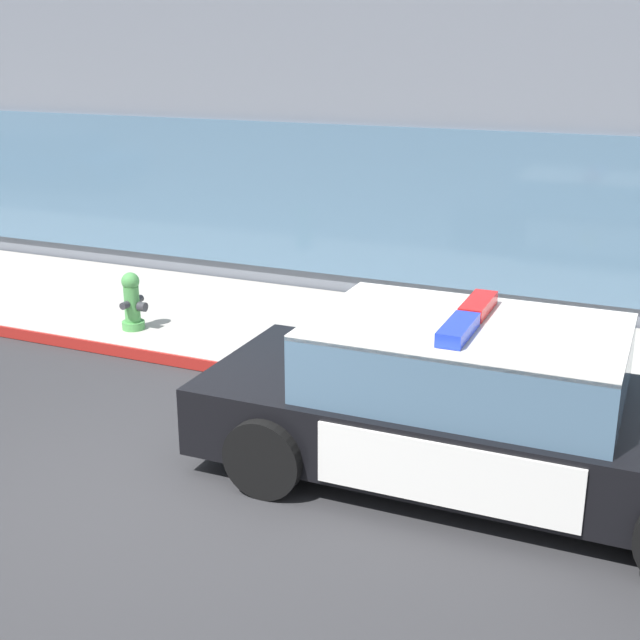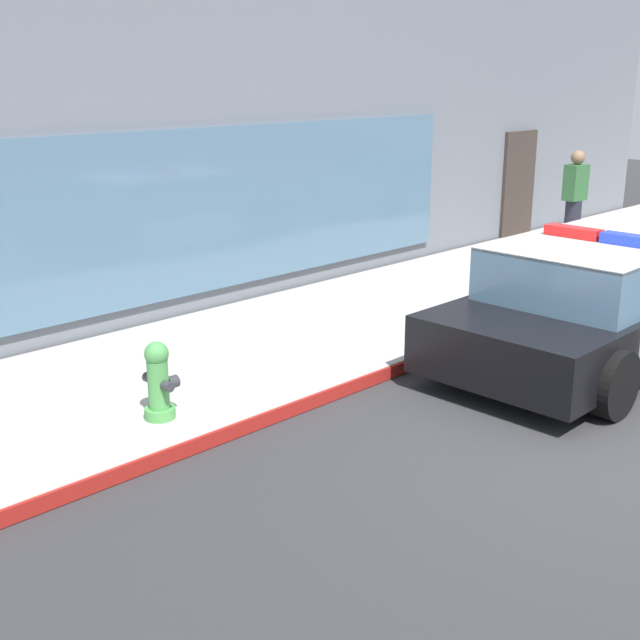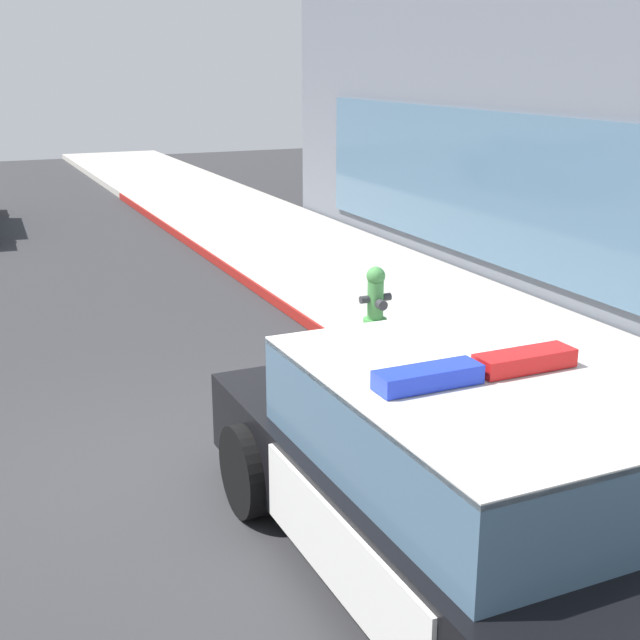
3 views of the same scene
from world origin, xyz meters
name	(u,v)px [view 1 (image 1 of 3)]	position (x,y,z in m)	size (l,w,h in m)	color
ground	(160,491)	(0.00, 0.00, 0.00)	(48.00, 48.00, 0.00)	#303033
sidewalk	(343,336)	(0.00, 4.04, 0.07)	(48.00, 3.12, 0.15)	#B2ADA3
curb_red_paint	(289,380)	(0.00, 2.46, 0.08)	(28.80, 0.04, 0.14)	maroon
police_cruiser	(480,406)	(2.35, 1.26, 0.68)	(4.84, 2.14, 1.49)	black
fire_hydrant	(132,302)	(-2.42, 3.04, 0.50)	(0.34, 0.39, 0.73)	#4C994C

